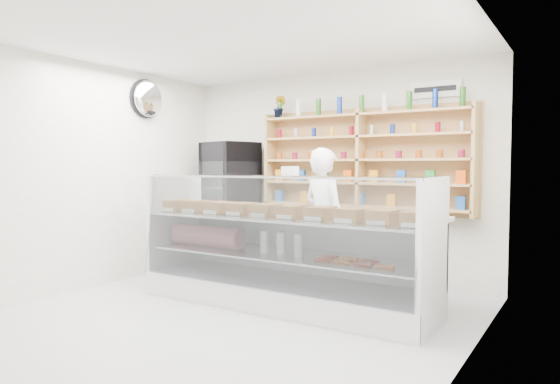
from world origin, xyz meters
The scene contains 8 objects.
room centered at (0.00, 0.00, 1.40)m, with size 5.00×5.00×5.00m.
display_counter centered at (0.22, 0.92, 0.38)m, with size 3.27×0.98×1.42m.
shop_worker centered at (0.35, 1.60, 0.87)m, with size 0.63×0.42×1.74m, color white.
drinks_cooler centered at (-1.47, 2.12, 0.94)m, with size 0.81×0.80×1.87m.
wall_shelving centered at (0.50, 2.34, 1.59)m, with size 2.84×0.28×1.33m.
potted_plant centered at (-0.75, 2.34, 2.35)m, with size 0.17×0.14×0.32m, color #1E6626.
security_mirror centered at (-2.17, 1.20, 2.45)m, with size 0.15×0.50×0.50m, color silver.
wall_sign centered at (1.40, 2.47, 2.45)m, with size 0.62×0.03×0.20m, color white.
Camera 1 is at (3.07, -3.68, 1.52)m, focal length 32.00 mm.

